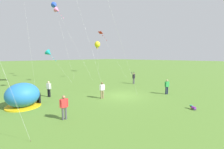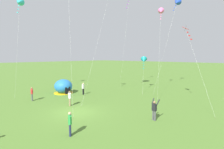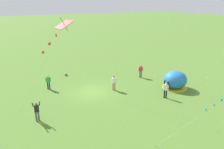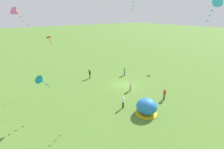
% 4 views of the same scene
% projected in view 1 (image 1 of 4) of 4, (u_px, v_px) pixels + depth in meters
% --- Properties ---
extents(ground_plane, '(300.00, 300.00, 0.00)m').
position_uv_depth(ground_plane, '(122.00, 95.00, 16.81)').
color(ground_plane, '#517A2D').
extents(popup_tent, '(2.81, 2.81, 2.10)m').
position_uv_depth(popup_tent, '(23.00, 95.00, 13.00)').
color(popup_tent, '#2672BF').
rests_on(popup_tent, ground).
extents(toddler_crawling, '(0.41, 0.54, 0.32)m').
position_uv_depth(toddler_crawling, '(193.00, 107.00, 12.41)').
color(toddler_crawling, purple).
rests_on(toddler_crawling, ground).
extents(person_arms_raised, '(0.68, 0.51, 1.89)m').
position_uv_depth(person_arms_raised, '(134.00, 78.00, 23.80)').
color(person_arms_raised, '#4C4C51').
rests_on(person_arms_raised, ground).
extents(person_watching_sky, '(0.51, 0.40, 1.72)m').
position_uv_depth(person_watching_sky, '(167.00, 86.00, 17.27)').
color(person_watching_sky, '#1E2347').
rests_on(person_watching_sky, ground).
extents(person_strolling, '(0.56, 0.36, 1.72)m').
position_uv_depth(person_strolling, '(102.00, 89.00, 15.52)').
color(person_strolling, '#8C7251').
rests_on(person_strolling, ground).
extents(person_center_field, '(0.38, 0.54, 1.72)m').
position_uv_depth(person_center_field, '(49.00, 88.00, 16.10)').
color(person_center_field, black).
rests_on(person_center_field, ground).
extents(person_near_tent, '(0.57, 0.34, 1.72)m').
position_uv_depth(person_near_tent, '(64.00, 106.00, 10.32)').
color(person_near_tent, '#4C4C51').
rests_on(person_near_tent, ground).
extents(kite_teal, '(2.88, 4.26, 5.51)m').
position_uv_depth(kite_teal, '(49.00, 53.00, 24.94)').
color(kite_teal, silver).
rests_on(kite_teal, ground).
extents(kite_pink, '(3.69, 6.66, 13.00)m').
position_uv_depth(kite_pink, '(57.00, 10.00, 26.33)').
color(kite_pink, silver).
rests_on(kite_pink, ground).
extents(kite_blue, '(1.14, 7.22, 14.89)m').
position_uv_depth(kite_blue, '(55.00, 5.00, 29.06)').
color(kite_blue, silver).
rests_on(kite_blue, ground).
extents(kite_yellow, '(5.68, 6.85, 8.39)m').
position_uv_depth(kite_yellow, '(97.00, 44.00, 40.48)').
color(kite_yellow, silver).
rests_on(kite_yellow, ground).
extents(kite_red, '(4.56, 3.48, 9.02)m').
position_uv_depth(kite_red, '(102.00, 35.00, 27.64)').
color(kite_red, silver).
rests_on(kite_red, ground).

